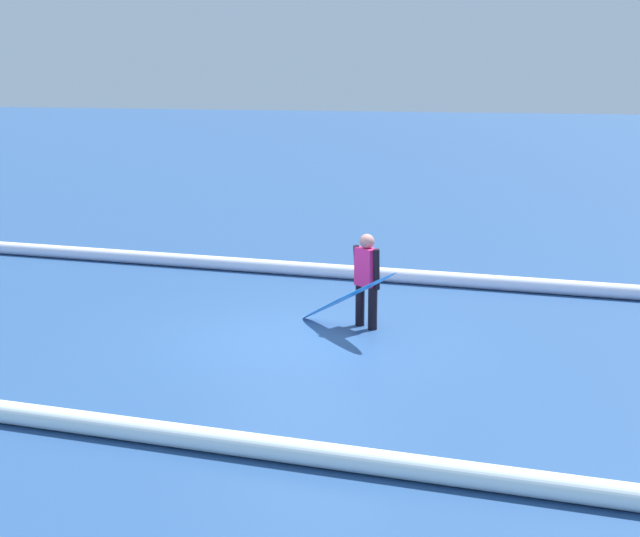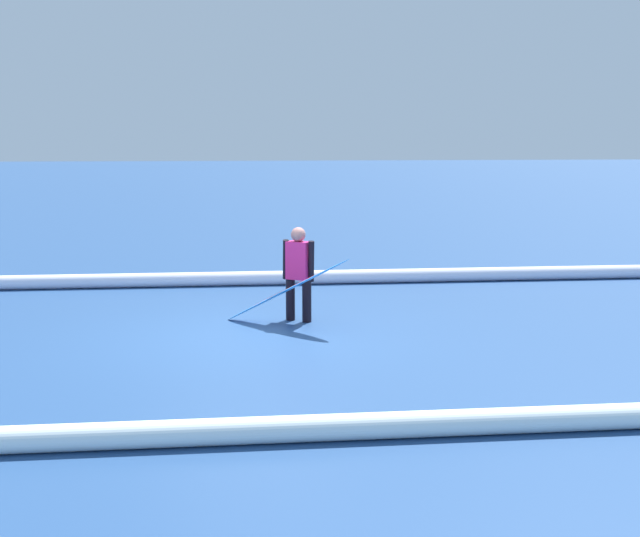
# 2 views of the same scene
# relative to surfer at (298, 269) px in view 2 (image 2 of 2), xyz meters

# --- Properties ---
(ground_plane) EXTENTS (169.53, 169.53, 0.00)m
(ground_plane) POSITION_rel_surfer_xyz_m (0.73, 0.87, -0.80)
(ground_plane) COLOR navy
(surfer) EXTENTS (0.45, 0.42, 1.43)m
(surfer) POSITION_rel_surfer_xyz_m (0.00, 0.00, 0.00)
(surfer) COLOR black
(surfer) RESTS_ON ground_plane
(surfboard) EXTENTS (1.87, 1.30, 1.10)m
(surfboard) POSITION_rel_surfer_xyz_m (0.21, 0.33, -0.26)
(surfboard) COLOR #268CE5
(surfboard) RESTS_ON ground_plane
(wave_crest_foreground) EXTENTS (21.60, 0.60, 0.26)m
(wave_crest_foreground) POSITION_rel_surfer_xyz_m (0.57, -3.08, -0.67)
(wave_crest_foreground) COLOR white
(wave_crest_foreground) RESTS_ON ground_plane
(wave_crest_midground) EXTENTS (14.77, 0.41, 0.25)m
(wave_crest_midground) POSITION_rel_surfer_xyz_m (-0.86, 4.91, -0.68)
(wave_crest_midground) COLOR white
(wave_crest_midground) RESTS_ON ground_plane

